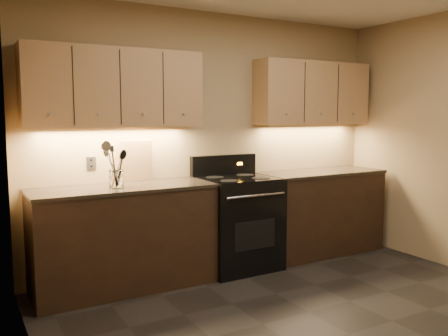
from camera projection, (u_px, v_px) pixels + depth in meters
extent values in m
plane|color=black|center=(349.00, 334.00, 3.39)|extent=(4.00, 4.00, 0.00)
cube|color=#9D7F5C|center=(215.00, 140.00, 4.97)|extent=(4.00, 0.04, 2.60)
cube|color=#9D7F5C|center=(48.00, 171.00, 2.26)|extent=(0.04, 4.00, 2.60)
cube|color=black|center=(124.00, 239.00, 4.26)|extent=(1.60, 0.60, 0.90)
cube|color=#372D23|center=(123.00, 188.00, 4.21)|extent=(1.62, 0.62, 0.03)
cube|color=black|center=(319.00, 213.00, 5.39)|extent=(1.44, 0.60, 0.90)
cube|color=#372D23|center=(320.00, 172.00, 5.33)|extent=(1.46, 0.62, 0.03)
cube|color=black|center=(237.00, 223.00, 4.82)|extent=(0.76, 0.65, 0.92)
cube|color=black|center=(238.00, 178.00, 4.77)|extent=(0.70, 0.60, 0.01)
cube|color=black|center=(224.00, 165.00, 5.00)|extent=(0.76, 0.07, 0.22)
cube|color=orange|center=(240.00, 164.00, 5.06)|extent=(0.06, 0.00, 0.03)
cylinder|color=silver|center=(256.00, 196.00, 4.49)|extent=(0.65, 0.02, 0.02)
cube|color=black|center=(255.00, 235.00, 4.54)|extent=(0.46, 0.00, 0.28)
cylinder|color=black|center=(230.00, 181.00, 4.55)|extent=(0.18, 0.18, 0.00)
cylinder|color=black|center=(261.00, 178.00, 4.73)|extent=(0.18, 0.18, 0.00)
cylinder|color=black|center=(215.00, 177.00, 4.81)|extent=(0.18, 0.18, 0.00)
cylinder|color=black|center=(245.00, 175.00, 4.99)|extent=(0.18, 0.18, 0.00)
cube|color=#A87F54|center=(115.00, 88.00, 4.24)|extent=(1.60, 0.30, 0.70)
cube|color=#A87F54|center=(313.00, 93.00, 5.36)|extent=(1.44, 0.30, 0.70)
cube|color=#B2B5BA|center=(91.00, 163.00, 4.34)|extent=(0.08, 0.01, 0.12)
cylinder|color=white|center=(116.00, 178.00, 4.15)|extent=(0.14, 0.14, 0.15)
cylinder|color=white|center=(116.00, 186.00, 4.16)|extent=(0.12, 0.12, 0.02)
cube|color=tan|center=(136.00, 161.00, 4.52)|extent=(0.32, 0.10, 0.39)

